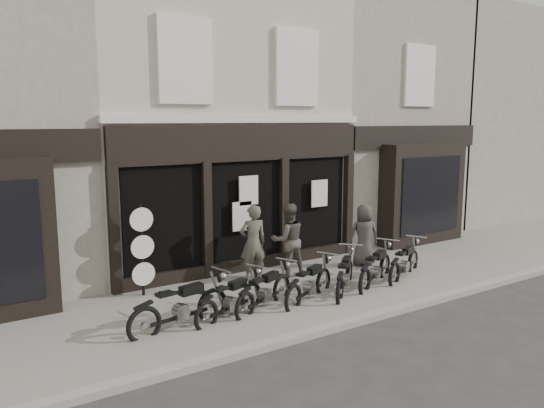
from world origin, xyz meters
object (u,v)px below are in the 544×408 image
motorcycle_2 (265,294)px  advert_sign_post (142,254)px  motorcycle_4 (345,278)px  man_left (253,243)px  man_centre (288,240)px  motorcycle_0 (181,311)px  motorcycle_5 (376,271)px  motorcycle_1 (231,303)px  motorcycle_6 (404,266)px  man_right (364,235)px  motorcycle_3 (309,287)px

motorcycle_2 → advert_sign_post: size_ratio=0.86×
motorcycle_4 → man_left: 2.39m
man_centre → motorcycle_0: bearing=36.8°
motorcycle_5 → motorcycle_1: bearing=152.4°
motorcycle_6 → man_centre: 3.01m
motorcycle_1 → advert_sign_post: advert_sign_post is taller
advert_sign_post → motorcycle_0: bearing=-91.3°
motorcycle_4 → advert_sign_post: size_ratio=0.80×
motorcycle_0 → man_left: man_left is taller
motorcycle_6 → man_left: bearing=127.0°
motorcycle_2 → man_right: (3.97, 1.26, 0.57)m
motorcycle_5 → motorcycle_6: bearing=-27.2°
motorcycle_1 → motorcycle_5: motorcycle_5 is taller
motorcycle_0 → motorcycle_3: bearing=-11.2°
motorcycle_0 → advert_sign_post: 2.23m
motorcycle_6 → motorcycle_2: bearing=154.5°
motorcycle_0 → man_right: bearing=2.7°
motorcycle_0 → motorcycle_4: 4.05m
motorcycle_5 → man_left: size_ratio=1.06×
motorcycle_4 → man_right: (1.85, 1.37, 0.55)m
motorcycle_0 → motorcycle_3: (3.01, -0.08, -0.04)m
motorcycle_3 → man_centre: 1.92m
motorcycle_3 → motorcycle_6: size_ratio=0.98×
motorcycle_0 → man_centre: (3.61, 1.62, 0.62)m
motorcycle_0 → motorcycle_5: bearing=-10.1°
motorcycle_1 → motorcycle_3: bearing=-22.8°
motorcycle_0 → motorcycle_2: (1.92, 0.04, -0.04)m
motorcycle_0 → advert_sign_post: size_ratio=1.01×
motorcycle_2 → motorcycle_3: bearing=-30.2°
advert_sign_post → man_left: bearing=-8.2°
motorcycle_6 → motorcycle_4: bearing=156.6°
motorcycle_0 → man_right: size_ratio=1.33×
motorcycle_1 → man_right: (4.83, 1.32, 0.57)m
man_centre → advert_sign_post: 3.63m
motorcycle_0 → motorcycle_6: 6.05m
motorcycle_0 → motorcycle_5: size_ratio=1.13×
motorcycle_4 → motorcycle_6: (2.00, 0.04, -0.01)m
man_left → man_right: size_ratio=1.12×
motorcycle_0 → motorcycle_4: motorcycle_0 is taller
motorcycle_5 → man_centre: bearing=103.6°
man_right → motorcycle_2: bearing=40.9°
motorcycle_0 → motorcycle_1: size_ratio=1.16×
motorcycle_2 → man_right: 4.21m
motorcycle_3 → man_right: size_ratio=1.14×
motorcycle_3 → motorcycle_5: motorcycle_5 is taller
advert_sign_post → motorcycle_1: bearing=-64.8°
motorcycle_3 → advert_sign_post: size_ratio=0.87×
motorcycle_5 → motorcycle_0: bearing=152.2°
motorcycle_3 → motorcycle_4: 1.03m
motorcycle_1 → motorcycle_6: (4.98, -0.01, 0.01)m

